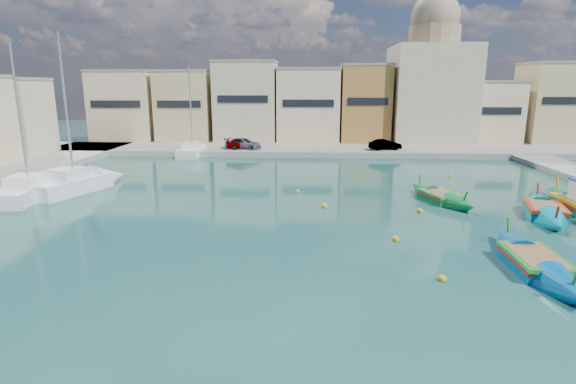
% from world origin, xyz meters
% --- Properties ---
extents(ground, '(160.00, 160.00, 0.00)m').
position_xyz_m(ground, '(0.00, 0.00, 0.00)').
color(ground, '#143E3C').
rests_on(ground, ground).
extents(north_quay, '(80.00, 8.00, 0.60)m').
position_xyz_m(north_quay, '(0.00, 32.00, 0.30)').
color(north_quay, gray).
rests_on(north_quay, ground).
extents(north_townhouses, '(83.20, 7.87, 10.19)m').
position_xyz_m(north_townhouses, '(6.68, 39.36, 5.00)').
color(north_townhouses, beige).
rests_on(north_townhouses, ground).
extents(church_block, '(10.00, 10.00, 19.10)m').
position_xyz_m(church_block, '(10.00, 40.00, 8.41)').
color(church_block, '#BFAF8E').
rests_on(church_block, ground).
extents(parked_cars, '(20.27, 2.72, 1.30)m').
position_xyz_m(parked_cars, '(-9.15, 30.50, 1.22)').
color(parked_cars, '#4C1919').
rests_on(parked_cars, north_quay).
extents(luzzu_cyan_mid, '(4.26, 8.53, 2.46)m').
position_xyz_m(luzzu_cyan_mid, '(8.81, 6.42, 0.26)').
color(luzzu_cyan_mid, '#008DA5').
rests_on(luzzu_cyan_mid, ground).
extents(luzzu_green, '(4.08, 7.40, 2.27)m').
position_xyz_m(luzzu_green, '(3.47, 9.67, 0.24)').
color(luzzu_green, '#0B7434').
rests_on(luzzu_green, ground).
extents(luzzu_blue_south, '(2.16, 8.52, 2.45)m').
position_xyz_m(luzzu_blue_south, '(4.25, -1.96, 0.26)').
color(luzzu_blue_south, '#005598').
rests_on(luzzu_blue_south, ground).
extents(yacht_north, '(2.32, 7.99, 10.64)m').
position_xyz_m(yacht_north, '(-18.71, 30.72, 0.42)').
color(yacht_north, white).
rests_on(yacht_north, ground).
extents(yacht_midnorth, '(5.22, 8.99, 12.23)m').
position_xyz_m(yacht_midnorth, '(-22.39, 12.58, 0.48)').
color(yacht_midnorth, white).
rests_on(yacht_midnorth, ground).
extents(yacht_mid, '(3.28, 9.17, 11.32)m').
position_xyz_m(yacht_mid, '(-25.19, 10.73, 0.44)').
color(yacht_mid, white).
rests_on(yacht_mid, ground).
extents(mooring_buoys, '(18.61, 21.59, 0.36)m').
position_xyz_m(mooring_buoys, '(1.19, 6.51, 0.08)').
color(mooring_buoys, gold).
rests_on(mooring_buoys, ground).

